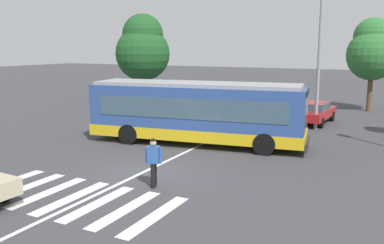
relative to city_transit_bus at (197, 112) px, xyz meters
name	(u,v)px	position (x,y,z in m)	size (l,w,h in m)	color
ground_plane	(148,173)	(0.53, -5.24, -1.59)	(160.00, 160.00, 0.00)	#3D3D42
city_transit_bus	(197,112)	(0.00, 0.00, 0.00)	(11.00, 4.16, 3.06)	black
pedestrian_crossing_street	(154,160)	(1.60, -6.48, -0.62)	(0.55, 0.40, 1.72)	black
parked_car_blue	(238,105)	(-1.25, 8.93, -0.82)	(1.99, 4.56, 1.35)	black
parked_car_charcoal	(273,108)	(1.42, 8.47, -0.82)	(2.00, 4.56, 1.35)	black
parked_car_red	(314,111)	(4.10, 8.37, -0.82)	(2.11, 4.61, 1.35)	black
twin_arm_street_lamp	(321,23)	(4.60, 6.45, 4.54)	(5.10, 0.32, 10.02)	#939399
background_tree_left	(143,48)	(-11.06, 11.78, 3.08)	(4.63, 4.63, 7.56)	brown
background_tree_right	(373,50)	(6.78, 15.42, 2.98)	(3.74, 3.74, 6.91)	brown
crosswalk_painted_stripes	(72,198)	(-0.17, -8.59, -1.58)	(6.78, 3.26, 0.01)	silver
lane_center_line	(170,160)	(0.33, -3.24, -1.58)	(0.16, 24.00, 0.01)	silver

